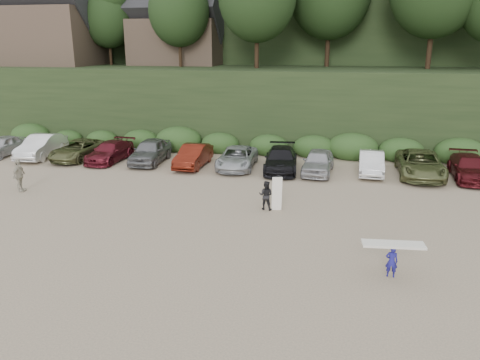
# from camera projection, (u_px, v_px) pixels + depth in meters

# --- Properties ---
(ground) EXTENTS (120.00, 120.00, 0.00)m
(ground) POSITION_uv_depth(u_px,v_px,m) (267.00, 229.00, 20.96)
(ground) COLOR tan
(ground) RESTS_ON ground
(hillside_backdrop) EXTENTS (90.00, 41.50, 28.00)m
(hillside_backdrop) POSITION_uv_depth(u_px,v_px,m) (314.00, 12.00, 51.60)
(hillside_backdrop) COLOR black
(hillside_backdrop) RESTS_ON ground
(parked_cars) EXTENTS (39.63, 5.83, 1.64)m
(parked_cars) POSITION_uv_depth(u_px,v_px,m) (261.00, 158.00, 30.64)
(parked_cars) COLOR #B7B7BC
(parked_cars) RESTS_ON ground
(distant_walker) EXTENTS (0.57, 1.13, 1.85)m
(distant_walker) POSITION_uv_depth(u_px,v_px,m) (19.00, 175.00, 25.95)
(distant_walker) COLOR #ACA692
(distant_walker) RESTS_ON ground
(child_surfer) EXTENTS (2.19, 0.79, 1.29)m
(child_surfer) POSITION_uv_depth(u_px,v_px,m) (392.00, 254.00, 16.43)
(child_surfer) COLOR navy
(child_surfer) RESTS_ON ground
(adult_surfer) EXTENTS (1.21, 0.65, 1.75)m
(adult_surfer) POSITION_uv_depth(u_px,v_px,m) (267.00, 195.00, 23.16)
(adult_surfer) COLOR black
(adult_surfer) RESTS_ON ground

